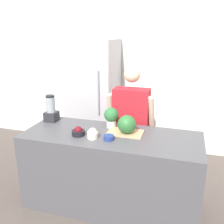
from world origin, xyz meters
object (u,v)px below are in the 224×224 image
at_px(bowl_cherries, 78,132).
at_px(bowl_small_blue, 109,138).
at_px(potted_plant, 111,116).
at_px(bowl_cream, 93,134).
at_px(watermelon, 127,124).
at_px(refrigerator, 94,98).
at_px(blender, 51,110).
at_px(person, 131,126).

bearing_deg(bowl_cherries, bowl_small_blue, -2.87).
distance_m(bowl_small_blue, potted_plant, 0.38).
bearing_deg(bowl_cream, watermelon, 33.64).
height_order(refrigerator, bowl_cream, refrigerator).
distance_m(watermelon, potted_plant, 0.27).
relative_size(refrigerator, bowl_small_blue, 16.74).
height_order(watermelon, potted_plant, potted_plant).
height_order(watermelon, blender, blender).
height_order(bowl_small_blue, potted_plant, potted_plant).
bearing_deg(watermelon, refrigerator, 124.78).
relative_size(refrigerator, person, 1.18).
height_order(bowl_cream, bowl_small_blue, bowl_cream).
height_order(person, blender, person).
bearing_deg(bowl_cream, refrigerator, 110.41).
xyz_separation_m(bowl_cream, potted_plant, (0.10, 0.36, 0.09)).
xyz_separation_m(watermelon, bowl_cream, (-0.32, -0.21, -0.06)).
bearing_deg(bowl_cream, bowl_cherries, 170.75).
bearing_deg(person, blender, -159.41).
distance_m(refrigerator, blender, 1.11).
relative_size(bowl_cherries, bowl_cream, 1.22).
distance_m(refrigerator, person, 1.09).
xyz_separation_m(person, bowl_small_blue, (-0.08, -0.70, 0.12)).
xyz_separation_m(refrigerator, blender, (-0.15, -1.09, 0.10)).
distance_m(watermelon, blender, 1.02).
bearing_deg(blender, potted_plant, 0.38).
distance_m(bowl_cherries, bowl_cream, 0.18).
bearing_deg(person, bowl_cherries, -122.54).
bearing_deg(person, watermelon, -83.10).
relative_size(watermelon, blender, 0.61).
height_order(watermelon, bowl_cherries, watermelon).
bearing_deg(bowl_small_blue, blender, 158.27).
bearing_deg(bowl_cherries, bowl_cream, -9.25).
height_order(person, bowl_cherries, person).
distance_m(bowl_small_blue, blender, 0.94).
bearing_deg(blender, person, 20.59).
xyz_separation_m(watermelon, bowl_small_blue, (-0.14, -0.20, -0.09)).
xyz_separation_m(blender, potted_plant, (0.79, 0.01, -0.01)).
xyz_separation_m(person, watermelon, (0.06, -0.50, 0.21)).
distance_m(watermelon, bowl_cherries, 0.54).
bearing_deg(bowl_small_blue, person, 83.25).
distance_m(bowl_cherries, potted_plant, 0.44).
height_order(bowl_cherries, potted_plant, potted_plant).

